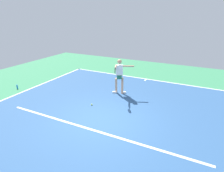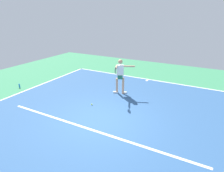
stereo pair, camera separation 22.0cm
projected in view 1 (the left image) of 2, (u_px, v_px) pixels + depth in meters
The scene contains 9 objects.
ground_plane at pixel (102, 121), 7.42m from camera, with size 20.20×20.20×0.00m, color #388456.
court_surface at pixel (102, 121), 7.42m from camera, with size 10.37×11.23×0.00m, color #2D5484.
court_line_baseline_near at pixel (146, 79), 12.06m from camera, with size 10.37×0.10×0.01m, color white.
court_line_sideline_right at pixel (12, 96), 9.59m from camera, with size 0.10×11.23×0.01m, color white.
court_line_service at pixel (93, 130), 6.83m from camera, with size 7.78×0.10×0.01m, color white.
court_line_centre_mark at pixel (145, 80), 11.89m from camera, with size 0.10×0.30×0.01m, color white.
tennis_player at pixel (119, 74), 9.58m from camera, with size 1.01×1.35×1.77m.
tennis_ball_by_baseline at pixel (92, 105), 8.63m from camera, with size 0.07×0.07×0.07m, color #C6E53D.
water_bottle at pixel (17, 87), 10.50m from camera, with size 0.07×0.07×0.22m, color blue.
Camera 1 is at (-3.25, 5.60, 3.88)m, focal length 31.03 mm.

